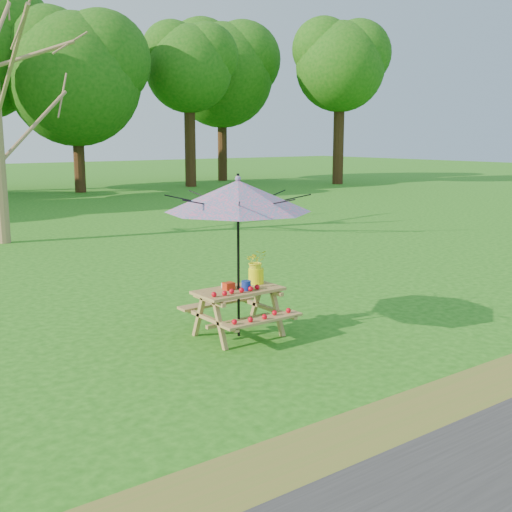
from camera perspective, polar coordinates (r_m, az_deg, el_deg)
picnic_table at (r=8.90m, az=-1.55°, el=-5.12°), size 1.20×1.32×0.67m
patio_umbrella at (r=8.60m, az=-1.61°, el=5.34°), size 2.32×2.32×2.25m
produce_bins at (r=8.79m, az=-1.79°, el=-2.65°), size 0.31×0.39×0.13m
tomatoes_row at (r=8.58m, az=-1.69°, el=-3.10°), size 0.77×0.13×0.07m
flower_bucket at (r=9.09m, az=0.01°, el=-0.86°), size 0.37×0.35×0.49m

